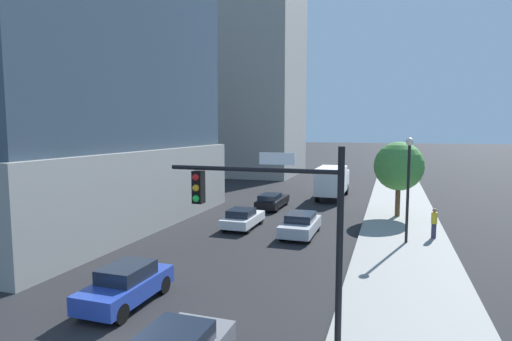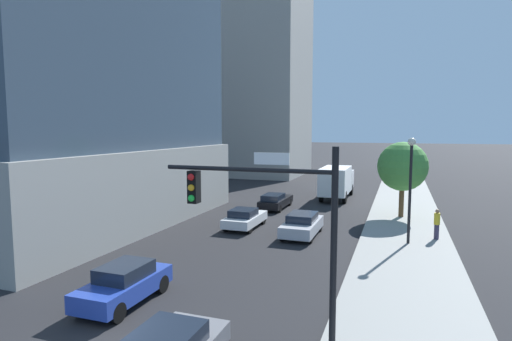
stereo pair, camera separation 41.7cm
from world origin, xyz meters
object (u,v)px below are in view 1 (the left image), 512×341
Objects in this scene: pedestrian_yellow_shirt at (434,223)px; street_tree at (399,166)px; car_black at (272,201)px; construction_building at (253,43)px; street_lamp at (408,175)px; box_truck at (332,180)px; traffic_light_pole at (275,210)px; car_silver at (300,224)px; car_blue at (126,285)px; car_white at (243,218)px.

street_tree is at bearing 108.54° from pedestrian_yellow_shirt.
car_black is at bearing 151.35° from pedestrian_yellow_shirt.
construction_building reaches higher than street_lamp.
box_truck is (14.22, -18.19, -17.34)m from construction_building.
traffic_light_pole reaches higher than street_tree.
car_silver is at bearing -66.46° from construction_building.
car_black is at bearing 90.00° from car_blue.
pedestrian_yellow_shirt is (11.93, 0.63, 0.40)m from car_white.
pedestrian_yellow_shirt reaches higher than car_silver.
box_truck reaches higher than pedestrian_yellow_shirt.
pedestrian_yellow_shirt is at bearing 9.62° from car_silver.
box_truck is (4.11, 13.77, 1.09)m from car_white.
car_white is at bearing 170.42° from car_silver.
street_lamp is 3.71m from pedestrian_yellow_shirt.
box_truck is at bearing 94.08° from traffic_light_pole.
construction_building is 35.75m from street_tree.
traffic_light_pole is 1.00× the size of street_lamp.
car_blue is at bearing -77.26° from construction_building.
car_blue is (-9.94, -19.33, -3.13)m from street_tree.
car_white is (-4.11, 0.69, -0.04)m from car_silver.
box_truck reaches higher than car_white.
construction_building is at bearing 128.30° from street_tree.
street_lamp is 1.48× the size of car_white.
construction_building is 28.87m from box_truck.
street_tree is 0.75× the size of box_truck.
construction_building is at bearing 109.53° from traffic_light_pole.
street_tree is at bearing 93.07° from street_lamp.
car_blue is (-0.00, -12.77, 0.10)m from car_white.
street_lamp is at bearing 49.00° from car_blue.
pedestrian_yellow_shirt is (7.82, 1.33, 0.37)m from car_silver.
traffic_light_pole is at bearing -108.48° from street_lamp.
car_black is 1.17× the size of car_white.
street_tree is at bearing -51.02° from box_truck.
street_lamp reaches higher than car_black.
street_lamp is 7.45m from street_tree.
box_truck is at bearing 120.76° from pedestrian_yellow_shirt.
car_blue reaches higher than car_black.
car_silver is (14.22, -32.65, -18.39)m from construction_building.
box_truck is (4.11, 6.62, 1.10)m from car_black.
pedestrian_yellow_shirt is (5.86, 14.29, -3.11)m from traffic_light_pole.
traffic_light_pole is 13.48m from street_lamp.
car_white is at bearing 175.15° from street_lamp.
car_silver is (-5.83, -7.25, -3.19)m from street_tree.
car_black is 13.60m from pedestrian_yellow_shirt.
traffic_light_pole reaches higher than pedestrian_yellow_shirt.
car_blue is at bearing -117.21° from street_tree.
car_black is at bearing 117.65° from car_silver.
street_lamp is (4.27, 12.78, -0.11)m from traffic_light_pole.
car_black is at bearing -67.82° from construction_building.
construction_building is 42.33m from pedestrian_yellow_shirt.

